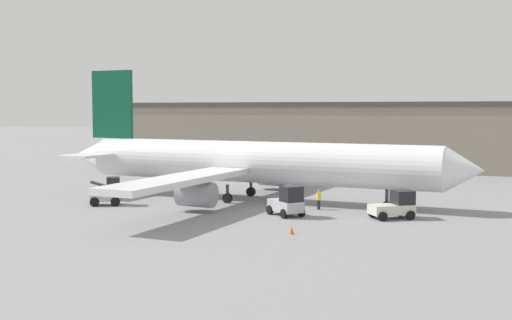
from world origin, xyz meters
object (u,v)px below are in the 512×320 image
belt_loader_truck (107,192)px  safety_cone_near (292,230)px  pushback_tug (287,202)px  baggage_tug (395,206)px  ground_crew_worker (319,199)px  airplane (246,162)px

belt_loader_truck → safety_cone_near: (19.25, -7.02, -0.86)m
belt_loader_truck → pushback_tug: 16.77m
safety_cone_near → baggage_tug: bearing=56.8°
baggage_tug → safety_cone_near: (-5.75, -8.80, -0.74)m
pushback_tug → safety_cone_near: (2.48, -6.98, -0.84)m
ground_crew_worker → pushback_tug: bearing=-52.9°
ground_crew_worker → belt_loader_truck: bearing=-110.3°
airplane → pushback_tug: airplane is taller
pushback_tug → safety_cone_near: size_ratio=6.30×
safety_cone_near → airplane: bearing=121.8°
airplane → baggage_tug: 15.81m
belt_loader_truck → safety_cone_near: size_ratio=5.65×
baggage_tug → safety_cone_near: 10.54m
baggage_tug → airplane: bearing=124.4°
ground_crew_worker → pushback_tug: 4.38m
airplane → pushback_tug: (6.37, -7.31, -2.45)m
baggage_tug → belt_loader_truck: 25.07m
airplane → safety_cone_near: (8.85, -14.28, -3.29)m
ground_crew_worker → belt_loader_truck: (-18.27, -4.06, 0.24)m
belt_loader_truck → safety_cone_near: 20.51m
airplane → pushback_tug: bearing=-44.3°
belt_loader_truck → pushback_tug: bearing=-31.1°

